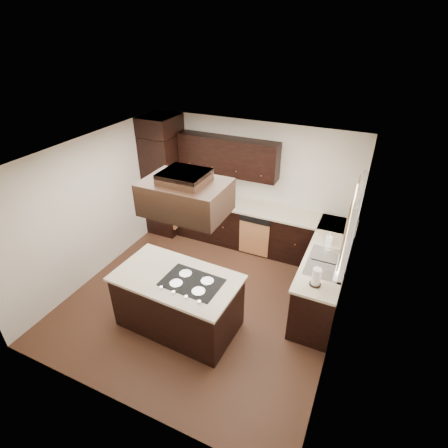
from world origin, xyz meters
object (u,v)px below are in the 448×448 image
at_px(island, 178,302).
at_px(range_hood, 186,197).
at_px(spice_rack, 217,193).
at_px(oven_column, 165,185).

xyz_separation_m(island, range_hood, (0.16, 0.13, 1.72)).
distance_m(island, spice_rack, 2.58).
xyz_separation_m(oven_column, range_hood, (1.88, -2.25, 1.10)).
distance_m(oven_column, range_hood, 3.13).
height_order(oven_column, spice_rack, oven_column).
xyz_separation_m(oven_column, island, (1.71, -2.38, -0.62)).
height_order(oven_column, island, oven_column).
relative_size(oven_column, island, 1.22).
relative_size(island, spice_rack, 4.50).
height_order(island, range_hood, range_hood).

